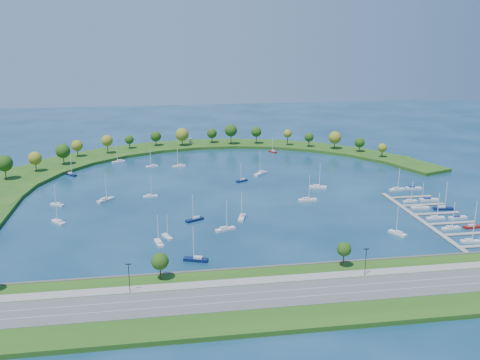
{
  "coord_description": "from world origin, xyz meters",
  "views": [
    {
      "loc": [
        -39.11,
        -276.23,
        83.7
      ],
      "look_at": [
        5.0,
        5.0,
        4.0
      ],
      "focal_mm": 40.13,
      "sensor_mm": 36.0,
      "label": 1
    }
  ],
  "objects": [
    {
      "name": "moored_boat_12",
      "position": [
        -64.94,
        73.75,
        0.92
      ],
      "size": [
        8.64,
        5.61,
        12.37
      ],
      "rotation": [
        0.0,
        0.0,
        3.57
      ],
      "color": "silver",
      "rests_on": "ground"
    },
    {
      "name": "moored_boat_15",
      "position": [
        7.74,
        15.86,
        0.87
      ],
      "size": [
        7.42,
        5.42,
        10.82
      ],
      "rotation": [
        0.0,
        0.0,
        3.66
      ],
      "color": "#0A163E",
      "rests_on": "ground"
    },
    {
      "name": "docked_boat_8",
      "position": [
        85.53,
        -35.4,
        0.88
      ],
      "size": [
        7.58,
        2.91,
        10.87
      ],
      "rotation": [
        0.0,
        0.0,
        0.12
      ],
      "color": "silver",
      "rests_on": "ground"
    },
    {
      "name": "moored_boat_17",
      "position": [
        -40.27,
        -71.48,
        0.91
      ],
      "size": [
        4.09,
        8.57,
        12.14
      ],
      "rotation": [
        0.0,
        0.0,
        1.8
      ],
      "color": "silver",
      "rests_on": "ground"
    },
    {
      "name": "docked_boat_7",
      "position": [
        96.0,
        -48.8,
        0.96
      ],
      "size": [
        9.7,
        4.15,
        13.81
      ],
      "rotation": [
        0.0,
        0.0,
        -0.17
      ],
      "color": "#0A163E",
      "rests_on": "ground"
    },
    {
      "name": "dock_system",
      "position": [
        85.3,
        -61.0,
        0.35
      ],
      "size": [
        24.28,
        82.0,
        1.6
      ],
      "color": "gray",
      "rests_on": "ground"
    },
    {
      "name": "moored_boat_3",
      "position": [
        -23.88,
        -45.82,
        0.93
      ],
      "size": [
        8.8,
        6.43,
        12.83
      ],
      "rotation": [
        0.0,
        0.0,
        3.66
      ],
      "color": "#0A163E",
      "rests_on": "ground"
    },
    {
      "name": "breakwater",
      "position": [
        -46.33,
        48.72,
        0.99
      ],
      "size": [
        286.74,
        247.64,
        2.0
      ],
      "color": "#214E14",
      "rests_on": "ground"
    },
    {
      "name": "docked_boat_4",
      "position": [
        85.51,
        -61.02,
        0.92
      ],
      "size": [
        8.65,
        2.78,
        12.56
      ],
      "rotation": [
        0.0,
        0.0,
        0.05
      ],
      "color": "silver",
      "rests_on": "ground"
    },
    {
      "name": "moored_boat_11",
      "position": [
        -26.66,
        -90.03,
        0.95
      ],
      "size": [
        9.55,
        5.53,
        13.55
      ],
      "rotation": [
        0.0,
        0.0,
        2.8
      ],
      "color": "#0A163E",
      "rests_on": "ground"
    },
    {
      "name": "moored_boat_14",
      "position": [
        -11.73,
        -60.32,
        0.94
      ],
      "size": [
        9.3,
        5.74,
        13.25
      ],
      "rotation": [
        0.0,
        0.0,
        0.39
      ],
      "color": "silver",
      "rests_on": "ground"
    },
    {
      "name": "south_shoreline",
      "position": [
        0.03,
        -122.88,
        1.0
      ],
      "size": [
        420.0,
        43.1,
        11.6
      ],
      "color": "#214E14",
      "rests_on": "ground"
    },
    {
      "name": "moored_boat_13",
      "position": [
        -26.32,
        55.56,
        0.91
      ],
      "size": [
        8.49,
        4.0,
        12.03
      ],
      "rotation": [
        0.0,
        0.0,
        3.36
      ],
      "color": "silver",
      "rests_on": "ground"
    },
    {
      "name": "moored_boat_2",
      "position": [
        60.04,
        -76.36,
        0.91
      ],
      "size": [
        6.06,
        8.44,
        12.26
      ],
      "rotation": [
        0.0,
        0.0,
        2.07
      ],
      "color": "silver",
      "rests_on": "ground"
    },
    {
      "name": "moored_boat_6",
      "position": [
        41.6,
        87.46,
        0.86
      ],
      "size": [
        5.42,
        6.91,
        10.24
      ],
      "rotation": [
        0.0,
        0.0,
        2.14
      ],
      "color": "maroon",
      "rests_on": "ground"
    },
    {
      "name": "moored_boat_18",
      "position": [
        -2.2,
        -46.49,
        0.93
      ],
      "size": [
        4.9,
        9.08,
        12.86
      ],
      "rotation": [
        0.0,
        0.0,
        4.42
      ],
      "color": "silver",
      "rests_on": "ground"
    },
    {
      "name": "moored_boat_10",
      "position": [
        34.92,
        -25.38,
        0.95
      ],
      "size": [
        9.21,
        2.66,
        13.5
      ],
      "rotation": [
        0.0,
        0.0,
        0.01
      ],
      "color": "silver",
      "rests_on": "ground"
    },
    {
      "name": "moored_boat_0",
      "position": [
        -84.61,
        -39.57,
        0.91
      ],
      "size": [
        7.14,
        7.81,
        12.18
      ],
      "rotation": [
        0.0,
        0.0,
        2.28
      ],
      "color": "silver",
      "rests_on": "ground"
    },
    {
      "name": "moored_boat_5",
      "position": [
        -44.03,
        -6.41,
        0.88
      ],
      "size": [
        7.69,
        3.33,
        10.94
      ],
      "rotation": [
        0.0,
        0.0,
        0.17
      ],
      "color": "silver",
      "rests_on": "ground"
    },
    {
      "name": "docked_boat_2",
      "position": [
        85.51,
        -74.25,
        0.92
      ],
      "size": [
        8.67,
        3.42,
        12.41
      ],
      "rotation": [
        0.0,
        0.0,
        0.13
      ],
      "color": "silver",
      "rests_on": "ground"
    },
    {
      "name": "docked_boat_6",
      "position": [
        85.51,
        -45.87,
        0.93
      ],
      "size": [
        8.91,
        3.32,
        12.8
      ],
      "rotation": [
        0.0,
        0.0,
        -0.1
      ],
      "color": "silver",
      "rests_on": "ground"
    },
    {
      "name": "moored_boat_4",
      "position": [
        -36.82,
        -64.85,
        0.86
      ],
      "size": [
        4.68,
        7.22,
        10.34
      ],
      "rotation": [
        0.0,
        0.0,
        5.13
      ],
      "color": "silver",
      "rests_on": "ground"
    },
    {
      "name": "moored_boat_8",
      "position": [
        -90.91,
        44.65,
        0.9
      ],
      "size": [
        7.16,
        7.44,
        11.86
      ],
      "rotation": [
        0.0,
        0.0,
        5.46
      ],
      "color": "#0A163E",
      "rests_on": "ground"
    },
    {
      "name": "docked_boat_9",
      "position": [
        95.96,
        -34.64,
        0.7
      ],
      "size": [
        9.59,
        3.78,
        1.9
      ],
      "rotation": [
        0.0,
        0.0,
        -0.13
      ],
      "color": "silver",
      "rests_on": "ground"
    },
    {
      "name": "docked_boat_0",
      "position": [
        85.52,
        -89.33,
        0.9
      ],
      "size": [
        8.21,
        3.37,
        11.72
      ],
      "rotation": [
        0.0,
        0.0,
        -0.15
      ],
      "color": "silver",
      "rests_on": "ground"
    },
    {
      "name": "moored_boat_9",
      "position": [
        46.96,
        -3.75,
        0.96
      ],
      "size": [
        9.71,
        5.19,
        13.75
      ],
      "rotation": [
        0.0,
        0.0,
        5.99
      ],
      "color": "silver",
      "rests_on": "ground"
    },
    {
      "name": "ground",
      "position": [
        0.0,
        0.0,
        0.0
      ],
      "size": [
        700.0,
        700.0,
        0.0
      ],
      "primitive_type": "plane",
      "color": "#072B42",
      "rests_on": "ground"
    },
    {
      "name": "breakwater_trees",
      "position": [
        -22.72,
        86.09,
        10.37
      ],
      "size": [
        240.81,
        92.97,
        15.09
      ],
      "color": "#382314",
      "rests_on": "breakwater"
    },
    {
      "name": "docked_boat_5",
      "position": [
        95.98,
        -61.89,
        0.64
      ],
      "size": [
        8.68,
        2.93,
        1.74
      ],
      "rotation": [
        0.0,
        0.0,
        0.06
      ],
      "color": "silver",
      "rests_on": "ground"
    },
    {
      "name": "moored_boat_19",
      "position": [
        -66.47,
        -9.8,
        0.98
      ],
      "size": [
        8.6,
        8.85,
        14.18
      ],
      "rotation": [
        0.0,
        0.0,
        0.81
      ],
      "color": "silver",
      "rests_on": "ground"
    },
    {
      "name": "docked_boat_11",
      "position": [
        97.87,
        -13.77,
        0.65
      ],
      "size": [
        8.97,
        3.63,
        1.78
      ],
      "rotation": [
        0.0,
        0.0,
        -0.14
      ],
      "color": "silver",
      "rests_on": "ground"
    },
    {
      "name": "docked_boat_10",
      "position": [
        87.91,
        -14.85,
        0.92
      ],
      "size": [
        8.84,
        3.58,
        12.63
      ],
      "rotation": [
        0.0,
        0.0,
        0.14
      ],
      "color": "silver",
      "rests_on": "ground"
    },
    {
      "name": "docked_boat_3",
      "position": [
        96.01,
        -73.96,
        0.92
      ],
      "size": [
        8.52,
        2.86,
        12.34
      ],
      "rotation": [
        0.0,
        0.0,
        0.06
      ],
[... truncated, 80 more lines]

